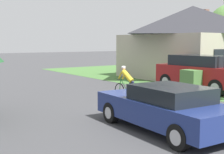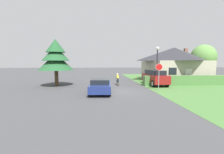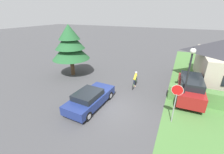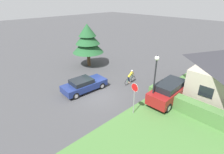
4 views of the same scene
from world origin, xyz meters
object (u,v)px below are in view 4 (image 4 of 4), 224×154
(sedan_left_lane, at_px, (84,85))
(cyclist, at_px, (130,77))
(stop_sign, at_px, (134,93))
(street_lamp, at_px, (155,72))
(parked_suv_right, at_px, (169,91))
(conifer_tall_near, at_px, (88,40))

(sedan_left_lane, distance_m, cyclist, 5.10)
(stop_sign, height_order, street_lamp, street_lamp)
(parked_suv_right, height_order, street_lamp, street_lamp)
(sedan_left_lane, relative_size, parked_suv_right, 0.96)
(sedan_left_lane, distance_m, street_lamp, 7.41)
(sedan_left_lane, distance_m, stop_sign, 6.09)
(sedan_left_lane, bearing_deg, street_lamp, -65.30)
(sedan_left_lane, height_order, conifer_tall_near, conifer_tall_near)
(stop_sign, bearing_deg, sedan_left_lane, 10.22)
(sedan_left_lane, relative_size, cyclist, 2.59)
(sedan_left_lane, relative_size, stop_sign, 1.68)
(cyclist, xyz_separation_m, parked_suv_right, (4.75, -0.19, 0.26))
(cyclist, bearing_deg, parked_suv_right, -94.18)
(cyclist, distance_m, street_lamp, 5.38)
(conifer_tall_near, bearing_deg, sedan_left_lane, -41.10)
(stop_sign, bearing_deg, conifer_tall_near, -15.76)
(parked_suv_right, bearing_deg, street_lamp, 163.57)
(street_lamp, bearing_deg, conifer_tall_near, 169.81)
(sedan_left_lane, bearing_deg, conifer_tall_near, 51.93)
(sedan_left_lane, bearing_deg, stop_sign, -80.56)
(sedan_left_lane, xyz_separation_m, stop_sign, (5.92, 0.67, 1.26))
(parked_suv_right, relative_size, stop_sign, 1.75)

